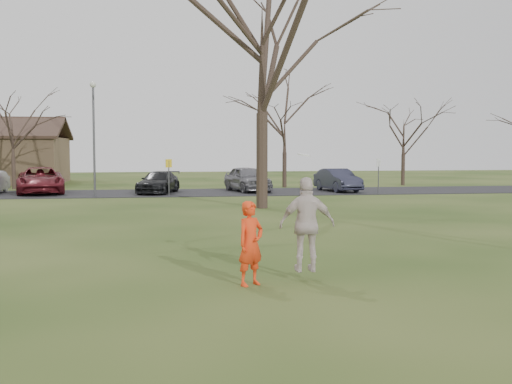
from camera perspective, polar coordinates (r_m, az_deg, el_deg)
The scene contains 13 objects.
ground at distance 12.39m, azimuth 2.91°, elevation -8.22°, with size 120.00×120.00×0.00m, color #1E380F.
parking_strip at distance 37.03m, azimuth -5.06°, elevation -0.05°, with size 62.00×6.50×0.04m, color black.
player_defender at distance 11.82m, azimuth -0.50°, elevation -4.79°, with size 0.59×0.39×1.63m, color #F13813.
car_2 at distance 37.98m, azimuth -19.39°, elevation 1.04°, with size 2.55×5.54×1.54m, color maroon.
car_3 at distance 36.55m, azimuth -9.05°, elevation 0.90°, with size 1.78×4.38×1.27m, color black.
car_4 at distance 37.55m, azimuth -0.80°, elevation 1.25°, with size 1.84×4.57×1.56m, color slate.
car_5 at distance 38.04m, azimuth 7.60°, elevation 1.12°, with size 1.47×4.21×1.39m, color #28293C.
catching_play at distance 12.23m, azimuth 4.77°, elevation -3.01°, with size 1.13×0.64×2.37m.
lamp_post at distance 34.55m, azimuth -14.85°, elevation 6.10°, with size 0.34×0.34×6.27m.
sign_yellow at distance 33.87m, azimuth -8.11°, elevation 1.98°, with size 0.35×0.35×2.08m.
sign_white at distance 36.10m, azimuth 11.32°, elevation 2.06°, with size 0.35×0.35×2.08m.
big_tree at distance 27.57m, azimuth 0.57°, elevation 13.14°, with size 9.00×9.00×14.00m, color #352821, non-canonical shape.
small_tree_row at distance 42.49m, azimuth 0.38°, elevation 5.72°, with size 55.00×5.90×8.50m.
Camera 1 is at (-2.50, -11.85, 2.62)m, focal length 43.06 mm.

